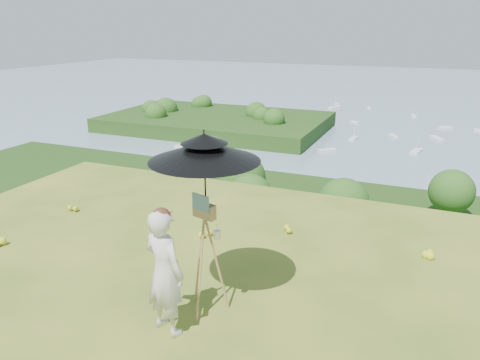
% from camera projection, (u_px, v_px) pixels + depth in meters
% --- Properties ---
extents(shoreline_tier, '(170.00, 28.00, 8.00)m').
position_uv_depth(shoreline_tier, '(407.00, 265.00, 80.66)').
color(shoreline_tier, '#665D52').
rests_on(shoreline_tier, bay_water).
extents(bay_water, '(700.00, 700.00, 0.00)m').
position_uv_depth(bay_water, '(434.00, 107.00, 224.11)').
color(bay_water, '#7696A9').
rests_on(bay_water, ground).
extents(peninsula, '(90.00, 60.00, 12.00)m').
position_uv_depth(peninsula, '(216.00, 115.00, 176.11)').
color(peninsula, black).
rests_on(peninsula, bay_water).
extents(slope_trees, '(110.00, 50.00, 6.00)m').
position_uv_depth(slope_trees, '(398.00, 257.00, 39.09)').
color(slope_trees, '#294F17').
rests_on(slope_trees, forest_slope).
extents(harbor_town, '(110.00, 22.00, 5.00)m').
position_uv_depth(harbor_town, '(411.00, 231.00, 78.60)').
color(harbor_town, silver).
rests_on(harbor_town, shoreline_tier).
extents(moored_boats, '(140.00, 140.00, 0.70)m').
position_uv_depth(moored_boats, '(389.00, 139.00, 159.65)').
color(moored_boats, silver).
rests_on(moored_boats, bay_water).
extents(painter, '(0.65, 0.53, 1.56)m').
position_uv_depth(painter, '(165.00, 272.00, 5.37)').
color(painter, beige).
rests_on(painter, ground).
extents(field_easel, '(0.75, 0.75, 1.59)m').
position_uv_depth(field_easel, '(205.00, 254.00, 5.77)').
color(field_easel, '#A28443').
rests_on(field_easel, ground).
extents(sun_umbrella, '(1.48, 1.48, 1.04)m').
position_uv_depth(sun_umbrella, '(205.00, 173.00, 5.46)').
color(sun_umbrella, black).
rests_on(sun_umbrella, field_easel).
extents(painter_cap, '(0.24, 0.27, 0.10)m').
position_uv_depth(painter_cap, '(161.00, 213.00, 5.14)').
color(painter_cap, '#C26A76').
rests_on(painter_cap, painter).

